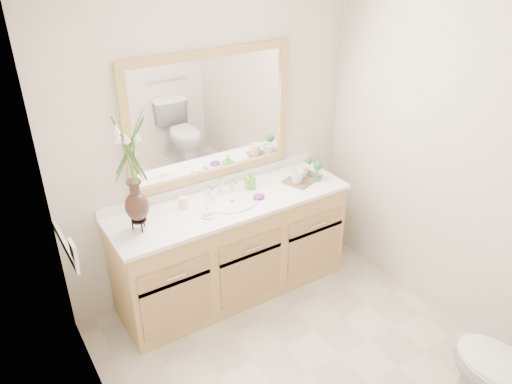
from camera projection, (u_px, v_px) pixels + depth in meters
floor at (309, 372)px, 3.33m from camera, size 2.60×2.60×0.00m
wall_back at (211, 142)px, 3.72m from camera, size 2.40×0.02×2.40m
wall_left at (107, 297)px, 2.19m from camera, size 0.02×2.60×2.40m
wall_right at (462, 169)px, 3.32m from camera, size 0.02×2.60×2.40m
vanity at (232, 249)px, 3.89m from camera, size 1.80×0.55×0.80m
counter at (231, 203)px, 3.69m from camera, size 1.84×0.57×0.03m
sink at (232, 208)px, 3.70m from camera, size 0.38×0.34×0.23m
mirror at (211, 117)px, 3.61m from camera, size 1.32×0.04×0.97m
switch_plate at (73, 251)px, 2.87m from camera, size 0.02×0.12×0.12m
toilet at (512, 383)px, 2.80m from camera, size 0.42×0.75×0.74m
flower_vase at (131, 160)px, 3.10m from camera, size 0.18×0.18×0.76m
tumbler at (183, 202)px, 3.59m from camera, size 0.06×0.06×0.08m
soap_dish at (207, 215)px, 3.49m from camera, size 0.10×0.10×0.03m
soap_bottle at (250, 180)px, 3.83m from camera, size 0.07×0.07×0.14m
purple_dish at (259, 196)px, 3.71m from camera, size 0.11×0.10×0.03m
tray at (302, 179)px, 3.98m from camera, size 0.35×0.29×0.02m
mug_left at (297, 176)px, 3.89m from camera, size 0.12×0.11×0.11m
mug_right at (303, 170)px, 3.98m from camera, size 0.14×0.14×0.11m
goblet_front at (318, 167)px, 3.93m from camera, size 0.07×0.07×0.15m
goblet_back at (308, 162)px, 4.04m from camera, size 0.06×0.06×0.13m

